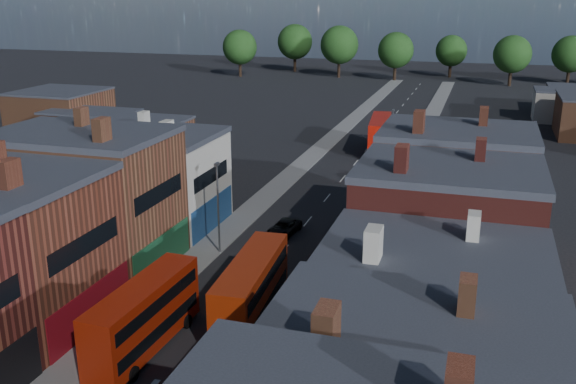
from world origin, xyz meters
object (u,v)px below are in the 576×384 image
Objects in this scene: bus_2 at (380,134)px; car_3 at (361,177)px; car_2 at (284,228)px; bus_0 at (144,315)px; bus_1 at (251,290)px.

car_3 is at bearing -94.96° from bus_2.
bus_2 is 34.86m from car_2.
bus_2 reaches higher than car_3.
bus_0 is 7.37m from bus_1.
car_2 is 19.78m from car_3.
bus_1 reaches higher than car_3.
bus_0 is at bearing -101.69° from bus_2.
bus_1 is at bearing -73.51° from car_2.
bus_0 is 41.92m from car_3.
car_3 is at bearing 85.19° from bus_1.
bus_0 is 0.95× the size of bus_1.
bus_1 is 17.24m from car_2.
bus_0 is at bearing -139.80° from bus_1.
bus_2 is at bearing 86.67° from bus_0.
bus_2 is 2.53× the size of car_2.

